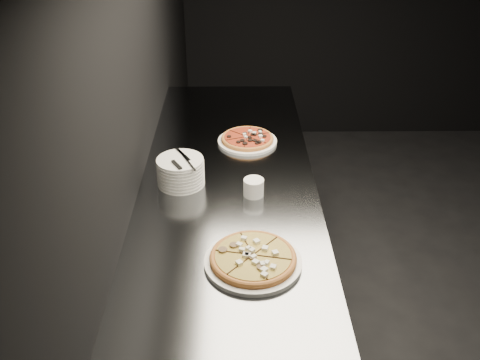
{
  "coord_description": "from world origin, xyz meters",
  "views": [
    {
      "loc": [
        -2.1,
        -1.85,
        2.09
      ],
      "look_at": [
        -2.08,
        0.01,
        0.98
      ],
      "focal_mm": 40.0,
      "sensor_mm": 36.0,
      "label": 1
    }
  ],
  "objects_px": {
    "counter": "(229,280)",
    "cutlery": "(181,160)",
    "plate_stack": "(181,172)",
    "pizza_mushroom": "(253,259)",
    "ramekin": "(254,187)",
    "pizza_tomato": "(247,139)"
  },
  "relations": [
    {
      "from": "counter",
      "to": "pizza_mushroom",
      "type": "height_order",
      "value": "pizza_mushroom"
    },
    {
      "from": "counter",
      "to": "ramekin",
      "type": "relative_size",
      "value": 29.55
    },
    {
      "from": "plate_stack",
      "to": "cutlery",
      "type": "bearing_deg",
      "value": -62.38
    },
    {
      "from": "pizza_mushroom",
      "to": "cutlery",
      "type": "xyz_separation_m",
      "value": [
        -0.28,
        0.51,
        0.1
      ]
    },
    {
      "from": "pizza_tomato",
      "to": "plate_stack",
      "type": "bearing_deg",
      "value": -127.09
    },
    {
      "from": "pizza_mushroom",
      "to": "pizza_tomato",
      "type": "xyz_separation_m",
      "value": [
        0.0,
        0.91,
        -0.0
      ]
    },
    {
      "from": "pizza_mushroom",
      "to": "pizza_tomato",
      "type": "height_order",
      "value": "pizza_mushroom"
    },
    {
      "from": "pizza_mushroom",
      "to": "ramekin",
      "type": "height_order",
      "value": "ramekin"
    },
    {
      "from": "pizza_tomato",
      "to": "ramekin",
      "type": "relative_size",
      "value": 3.96
    },
    {
      "from": "cutlery",
      "to": "counter",
      "type": "bearing_deg",
      "value": -50.68
    },
    {
      "from": "pizza_tomato",
      "to": "counter",
      "type": "bearing_deg",
      "value": -101.01
    },
    {
      "from": "plate_stack",
      "to": "cutlery",
      "type": "height_order",
      "value": "cutlery"
    },
    {
      "from": "pizza_mushroom",
      "to": "ramekin",
      "type": "xyz_separation_m",
      "value": [
        0.02,
        0.43,
        0.02
      ]
    },
    {
      "from": "cutlery",
      "to": "ramekin",
      "type": "bearing_deg",
      "value": -45.26
    },
    {
      "from": "plate_stack",
      "to": "pizza_mushroom",
      "type": "bearing_deg",
      "value": -61.52
    },
    {
      "from": "ramekin",
      "to": "pizza_mushroom",
      "type": "bearing_deg",
      "value": -92.08
    },
    {
      "from": "counter",
      "to": "plate_stack",
      "type": "distance_m",
      "value": 0.56
    },
    {
      "from": "counter",
      "to": "cutlery",
      "type": "distance_m",
      "value": 0.61
    },
    {
      "from": "counter",
      "to": "pizza_mushroom",
      "type": "bearing_deg",
      "value": -78.6
    },
    {
      "from": "counter",
      "to": "plate_stack",
      "type": "height_order",
      "value": "plate_stack"
    },
    {
      "from": "pizza_mushroom",
      "to": "ramekin",
      "type": "distance_m",
      "value": 0.43
    },
    {
      "from": "cutlery",
      "to": "pizza_mushroom",
      "type": "bearing_deg",
      "value": -91.8
    }
  ]
}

